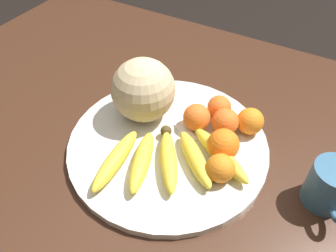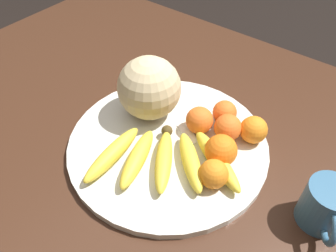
% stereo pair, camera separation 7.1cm
% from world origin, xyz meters
% --- Properties ---
extents(kitchen_table, '(1.60, 1.06, 0.70)m').
position_xyz_m(kitchen_table, '(0.00, 0.00, 0.63)').
color(kitchen_table, '#3D2316').
rests_on(kitchen_table, ground_plane).
extents(fruit_bowl, '(0.46, 0.46, 0.02)m').
position_xyz_m(fruit_bowl, '(0.00, -0.03, 0.71)').
color(fruit_bowl, silver).
rests_on(fruit_bowl, kitchen_table).
extents(melon, '(0.15, 0.15, 0.15)m').
position_xyz_m(melon, '(-0.10, 0.02, 0.80)').
color(melon, beige).
rests_on(melon, fruit_bowl).
extents(banana_bunch, '(0.30, 0.27, 0.04)m').
position_xyz_m(banana_bunch, '(0.03, -0.09, 0.74)').
color(banana_bunch, '#473819').
rests_on(banana_bunch, fruit_bowl).
extents(orange_front_left, '(0.06, 0.06, 0.06)m').
position_xyz_m(orange_front_left, '(0.04, 0.04, 0.75)').
color(orange_front_left, orange).
rests_on(orange_front_left, fruit_bowl).
extents(orange_front_right, '(0.06, 0.06, 0.06)m').
position_xyz_m(orange_front_right, '(0.10, 0.06, 0.75)').
color(orange_front_right, orange).
rests_on(orange_front_right, fruit_bowl).
extents(orange_mid_center, '(0.07, 0.07, 0.07)m').
position_xyz_m(orange_mid_center, '(0.12, -0.01, 0.76)').
color(orange_mid_center, orange).
rests_on(orange_mid_center, fruit_bowl).
extents(orange_back_left, '(0.06, 0.06, 0.06)m').
position_xyz_m(orange_back_left, '(0.07, 0.10, 0.75)').
color(orange_back_left, orange).
rests_on(orange_back_left, fruit_bowl).
extents(orange_back_right, '(0.06, 0.06, 0.06)m').
position_xyz_m(orange_back_right, '(0.15, 0.09, 0.75)').
color(orange_back_right, orange).
rests_on(orange_back_right, fruit_bowl).
extents(orange_top_small, '(0.06, 0.06, 0.06)m').
position_xyz_m(orange_top_small, '(0.14, -0.07, 0.75)').
color(orange_top_small, orange).
rests_on(orange_top_small, fruit_bowl).
extents(produce_tag, '(0.07, 0.06, 0.00)m').
position_xyz_m(produce_tag, '(0.02, 0.02, 0.72)').
color(produce_tag, white).
rests_on(produce_tag, fruit_bowl).
extents(ceramic_mug, '(0.09, 0.12, 0.10)m').
position_xyz_m(ceramic_mug, '(0.34, -0.00, 0.75)').
color(ceramic_mug, '#386689').
rests_on(ceramic_mug, kitchen_table).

